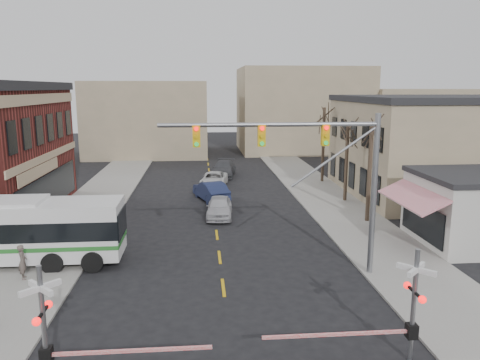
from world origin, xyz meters
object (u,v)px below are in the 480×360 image
at_px(rr_crossing_east, 401,308).
at_px(pedestrian_far, 20,235).
at_px(car_b, 211,191).
at_px(car_d, 224,169).
at_px(pedestrian_near, 23,262).
at_px(car_c, 214,179).
at_px(car_a, 219,207).
at_px(rr_crossing_west, 59,328).
at_px(traffic_signal_mast, 317,161).

relative_size(rr_crossing_east, pedestrian_far, 3.35).
relative_size(car_b, car_d, 0.89).
bearing_deg(pedestrian_near, rr_crossing_east, -136.42).
height_order(rr_crossing_east, car_c, rr_crossing_east).
bearing_deg(car_d, car_b, -88.86).
xyz_separation_m(car_a, car_b, (-0.47, 5.20, 0.05)).
bearing_deg(car_a, car_b, 99.67).
relative_size(car_b, car_c, 1.00).
xyz_separation_m(rr_crossing_west, car_d, (6.84, 34.95, -1.18)).
bearing_deg(car_c, car_b, -85.34).
bearing_deg(car_d, rr_crossing_west, -91.45).
xyz_separation_m(rr_crossing_west, car_a, (5.71, 19.05, -1.22)).
height_order(rr_crossing_west, pedestrian_far, rr_crossing_west).
bearing_deg(rr_crossing_east, car_a, 105.82).
distance_m(rr_crossing_west, car_c, 30.32).
height_order(traffic_signal_mast, car_c, traffic_signal_mast).
xyz_separation_m(car_d, pedestrian_far, (-12.68, -22.14, 0.17)).
distance_m(rr_crossing_east, pedestrian_near, 17.22).
distance_m(traffic_signal_mast, pedestrian_far, 17.19).
bearing_deg(car_b, pedestrian_near, 41.00).
bearing_deg(car_c, traffic_signal_mast, -69.94).
bearing_deg(car_c, car_d, 86.47).
bearing_deg(pedestrian_near, car_d, -40.95).
xyz_separation_m(rr_crossing_west, car_b, (5.24, 24.25, -1.17)).
distance_m(car_b, pedestrian_far, 15.93).
relative_size(rr_crossing_east, car_b, 1.15).
distance_m(traffic_signal_mast, car_c, 22.86).
height_order(pedestrian_near, pedestrian_far, pedestrian_near).
relative_size(car_a, pedestrian_far, 2.63).
bearing_deg(pedestrian_far, car_b, 9.26).
distance_m(pedestrian_near, pedestrian_far, 4.62).
distance_m(rr_crossing_west, car_b, 24.84).
distance_m(car_a, car_b, 5.22).
height_order(car_b, car_c, car_b).
relative_size(car_d, pedestrian_near, 3.20).
height_order(car_a, car_d, car_d).
height_order(rr_crossing_east, car_b, rr_crossing_east).
bearing_deg(traffic_signal_mast, rr_crossing_east, -81.71).
height_order(traffic_signal_mast, car_d, traffic_signal_mast).
bearing_deg(car_d, pedestrian_far, -110.20).
xyz_separation_m(traffic_signal_mast, rr_crossing_west, (-9.91, -7.87, -3.79)).
bearing_deg(traffic_signal_mast, car_b, 105.89).
relative_size(car_a, car_b, 0.90).
relative_size(rr_crossing_east, car_d, 1.03).
height_order(car_a, car_b, car_b).
bearing_deg(pedestrian_far, traffic_signal_mast, -54.05).
xyz_separation_m(rr_crossing_west, rr_crossing_east, (10.99, 0.42, 0.00)).
xyz_separation_m(car_d, pedestrian_near, (-11.01, -26.44, 0.18)).
relative_size(traffic_signal_mast, car_d, 1.91).
distance_m(traffic_signal_mast, car_d, 27.70).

